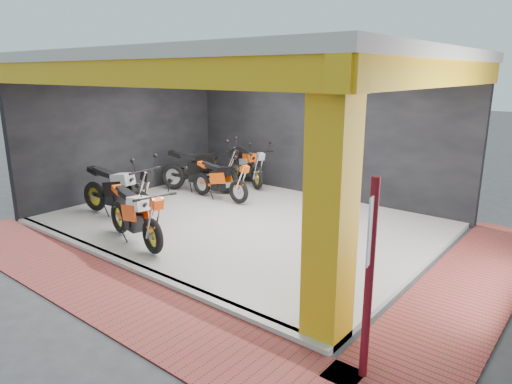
% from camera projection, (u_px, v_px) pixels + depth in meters
% --- Properties ---
extents(ground, '(80.00, 80.00, 0.00)m').
position_uv_depth(ground, '(175.00, 251.00, 8.71)').
color(ground, '#2D2D30').
rests_on(ground, ground).
extents(showroom_floor, '(8.00, 6.00, 0.10)m').
position_uv_depth(showroom_floor, '(243.00, 223.00, 10.21)').
color(showroom_floor, silver).
rests_on(showroom_floor, ground).
extents(showroom_ceiling, '(8.40, 6.40, 0.20)m').
position_uv_depth(showroom_ceiling, '(241.00, 58.00, 9.31)').
color(showroom_ceiling, beige).
rests_on(showroom_ceiling, corner_column).
extents(back_wall, '(8.20, 0.20, 3.50)m').
position_uv_depth(back_wall, '(318.00, 133.00, 12.11)').
color(back_wall, black).
rests_on(back_wall, ground).
extents(left_wall, '(0.20, 6.20, 3.50)m').
position_uv_depth(left_wall, '(126.00, 132.00, 12.26)').
color(left_wall, black).
rests_on(left_wall, ground).
extents(corner_column, '(0.50, 0.50, 3.50)m').
position_uv_depth(corner_column, '(331.00, 208.00, 5.43)').
color(corner_column, gold).
rests_on(corner_column, ground).
extents(header_beam_front, '(8.40, 0.30, 0.40)m').
position_uv_depth(header_beam_front, '(117.00, 73.00, 7.12)').
color(header_beam_front, gold).
rests_on(header_beam_front, corner_column).
extents(header_beam_right, '(0.30, 6.40, 0.40)m').
position_uv_depth(header_beam_right, '(440.00, 73.00, 6.95)').
color(header_beam_right, gold).
rests_on(header_beam_right, corner_column).
extents(floor_kerb, '(8.00, 0.20, 0.10)m').
position_uv_depth(floor_kerb, '(130.00, 266.00, 7.93)').
color(floor_kerb, silver).
rests_on(floor_kerb, ground).
extents(paver_front, '(9.00, 1.40, 0.03)m').
position_uv_depth(paver_front, '(90.00, 283.00, 7.35)').
color(paver_front, maroon).
rests_on(paver_front, ground).
extents(paver_right, '(1.40, 7.00, 0.03)m').
position_uv_depth(paver_right, '(470.00, 285.00, 7.30)').
color(paver_right, maroon).
rests_on(paver_right, ground).
extents(signpost, '(0.09, 0.32, 2.31)m').
position_uv_depth(signpost, '(369.00, 273.00, 4.80)').
color(signpost, maroon).
rests_on(signpost, ground).
extents(moto_hero, '(2.34, 1.25, 1.36)m').
position_uv_depth(moto_hero, '(152.00, 219.00, 8.14)').
color(moto_hero, '#FF480A').
rests_on(moto_hero, showroom_floor).
extents(moto_row_a, '(2.45, 1.13, 1.45)m').
position_uv_depth(moto_row_a, '(140.00, 191.00, 9.88)').
color(moto_row_a, black).
rests_on(moto_row_a, showroom_floor).
extents(moto_row_b, '(2.58, 1.73, 1.48)m').
position_uv_depth(moto_row_b, '(225.00, 167.00, 12.25)').
color(moto_row_b, black).
rests_on(moto_row_b, showroom_floor).
extents(moto_row_c, '(2.30, 1.66, 1.32)m').
position_uv_depth(moto_row_c, '(257.00, 167.00, 12.75)').
color(moto_row_c, '#95989C').
rests_on(moto_row_c, showroom_floor).
extents(moto_row_d, '(2.03, 0.76, 1.24)m').
position_uv_depth(moto_row_d, '(238.00, 180.00, 11.33)').
color(moto_row_d, '#DF4A09').
rests_on(moto_row_d, showroom_floor).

